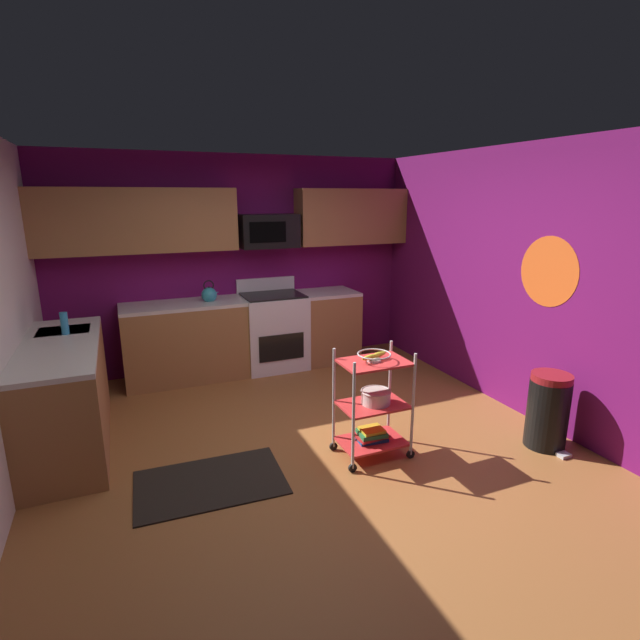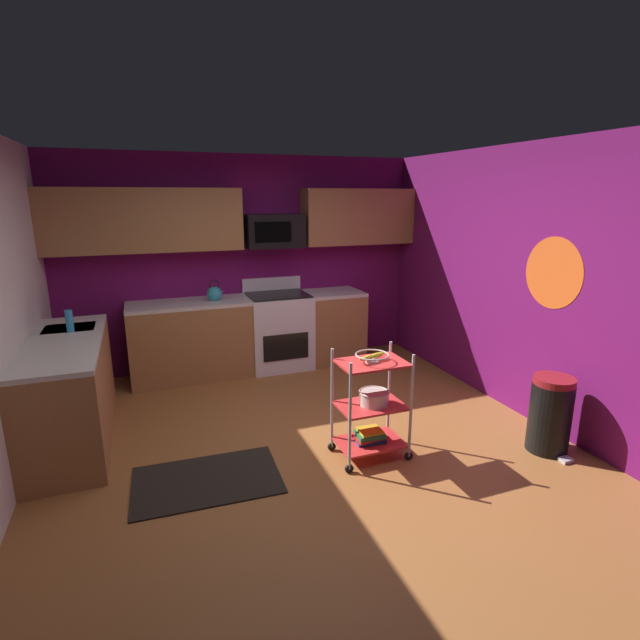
{
  "view_description": "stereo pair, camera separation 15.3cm",
  "coord_description": "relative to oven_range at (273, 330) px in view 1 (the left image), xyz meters",
  "views": [
    {
      "loc": [
        -1.37,
        -3.48,
        2.12
      ],
      "look_at": [
        0.22,
        0.32,
        1.05
      ],
      "focal_mm": 27.04,
      "sensor_mm": 36.0,
      "label": 1
    },
    {
      "loc": [
        -1.23,
        -3.53,
        2.12
      ],
      "look_at": [
        0.22,
        0.32,
        1.05
      ],
      "focal_mm": 27.04,
      "sensor_mm": 36.0,
      "label": 2
    }
  ],
  "objects": [
    {
      "name": "floor_rug",
      "position": [
        -1.23,
        -2.29,
        -0.47
      ],
      "size": [
        1.13,
        0.75,
        0.01
      ],
      "primitive_type": "cube",
      "rotation": [
        0.0,
        0.0,
        -0.04
      ],
      "color": "black",
      "rests_on": "ground"
    },
    {
      "name": "counter_run",
      "position": [
        -1.08,
        -0.47,
        -0.01
      ],
      "size": [
        3.63,
        2.39,
        0.92
      ],
      "color": "#9E6B3D",
      "rests_on": "ground"
    },
    {
      "name": "wall_flower_decal",
      "position": [
        1.86,
        -2.41,
        0.97
      ],
      "size": [
        0.0,
        0.64,
        0.64
      ],
      "primitive_type": "cylinder",
      "rotation": [
        0.0,
        1.57,
        0.0
      ],
      "color": "#E5591E"
    },
    {
      "name": "book_stack",
      "position": [
        0.1,
        -2.38,
        -0.3
      ],
      "size": [
        0.27,
        0.2,
        0.11
      ],
      "color": "#1E4C8C",
      "rests_on": "rolling_cart"
    },
    {
      "name": "mixing_bowl_large",
      "position": [
        0.13,
        -2.38,
        0.04
      ],
      "size": [
        0.25,
        0.25,
        0.11
      ],
      "color": "silver",
      "rests_on": "rolling_cart"
    },
    {
      "name": "floor",
      "position": [
        -0.33,
        -2.1,
        -0.5
      ],
      "size": [
        4.4,
        4.8,
        0.04
      ],
      "primitive_type": "cube",
      "color": "#995B2D",
      "rests_on": "ground"
    },
    {
      "name": "wall_right",
      "position": [
        1.9,
        -2.1,
        0.82
      ],
      "size": [
        0.06,
        4.8,
        2.6
      ],
      "primitive_type": "cube",
      "color": "#6B1156",
      "rests_on": "ground"
    },
    {
      "name": "microwave",
      "position": [
        -0.0,
        0.1,
        1.22
      ],
      "size": [
        0.7,
        0.39,
        0.4
      ],
      "color": "black"
    },
    {
      "name": "kettle",
      "position": [
        -0.77,
        -0.0,
        0.52
      ],
      "size": [
        0.21,
        0.18,
        0.26
      ],
      "color": "teal",
      "rests_on": "counter_run"
    },
    {
      "name": "fruit_bowl",
      "position": [
        0.1,
        -2.38,
        0.4
      ],
      "size": [
        0.27,
        0.27,
        0.07
      ],
      "color": "silver",
      "rests_on": "rolling_cart"
    },
    {
      "name": "wall_back",
      "position": [
        -0.33,
        0.33,
        0.82
      ],
      "size": [
        4.52,
        0.06,
        2.6
      ],
      "primitive_type": "cube",
      "color": "#6B1156",
      "rests_on": "ground"
    },
    {
      "name": "trash_can",
      "position": [
        1.57,
        -2.84,
        -0.15
      ],
      "size": [
        0.34,
        0.42,
        0.66
      ],
      "color": "black",
      "rests_on": "ground"
    },
    {
      "name": "rolling_cart",
      "position": [
        0.1,
        -2.38,
        -0.03
      ],
      "size": [
        0.61,
        0.39,
        0.91
      ],
      "color": "silver",
      "rests_on": "ground"
    },
    {
      "name": "dish_soap_bottle",
      "position": [
        -2.2,
        -0.91,
        0.54
      ],
      "size": [
        0.06,
        0.06,
        0.2
      ],
      "primitive_type": "cylinder",
      "color": "#2D8CBF",
      "rests_on": "counter_run"
    },
    {
      "name": "oven_range",
      "position": [
        0.0,
        0.0,
        0.0
      ],
      "size": [
        0.76,
        0.65,
        1.1
      ],
      "color": "white",
      "rests_on": "ground"
    },
    {
      "name": "upper_cabinets",
      "position": [
        -0.41,
        0.13,
        1.37
      ],
      "size": [
        4.4,
        0.33,
        0.7
      ],
      "color": "#9E6B3D"
    }
  ]
}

